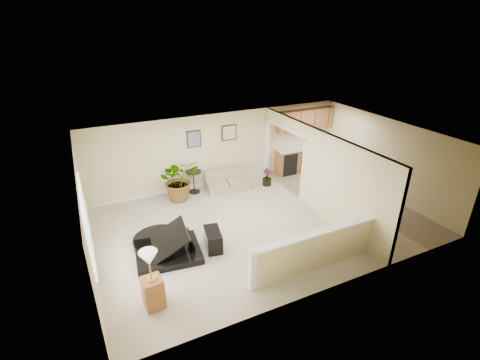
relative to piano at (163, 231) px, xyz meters
name	(u,v)px	position (x,y,z in m)	size (l,w,h in m)	color
floor	(262,222)	(2.87, 0.20, -0.61)	(9.00, 9.00, 0.00)	#B4A58C
back_wall	(221,149)	(2.87, 3.20, 0.64)	(9.00, 0.04, 2.50)	beige
front_wall	(335,240)	(2.87, -2.80, 0.64)	(9.00, 0.04, 2.50)	beige
left_wall	(86,220)	(-1.63, 0.20, 0.64)	(0.04, 6.00, 2.50)	beige
right_wall	(385,157)	(7.37, 0.20, 0.64)	(0.04, 6.00, 2.50)	beige
ceiling	(264,139)	(2.87, 0.20, 1.89)	(9.00, 6.00, 0.04)	white
kitchen_vinyl	(347,200)	(6.02, 0.20, -0.61)	(2.70, 6.00, 0.01)	tan
interior_partition	(312,169)	(4.67, 0.45, 0.61)	(0.18, 5.99, 2.50)	beige
pony_half_wall	(314,250)	(2.94, -2.10, -0.09)	(3.42, 0.22, 1.00)	beige
left_window	(86,223)	(-1.62, -0.30, 0.84)	(0.05, 2.15, 1.45)	white
wall_art_left	(194,139)	(1.92, 3.17, 1.14)	(0.48, 0.04, 0.58)	#3C2116
wall_mirror	(229,133)	(3.17, 3.17, 1.19)	(0.55, 0.04, 0.55)	#3C2116
kitchen_cabinets	(302,148)	(6.06, 2.93, 0.26)	(2.36, 0.65, 2.33)	#9C5B33
piano	(163,231)	(0.00, 0.00, 0.00)	(1.94, 1.99, 1.46)	black
piano_bench	(213,239)	(1.15, -0.35, -0.36)	(0.37, 0.74, 0.49)	black
loveseat	(226,180)	(2.83, 2.66, -0.31)	(1.50, 0.96, 0.81)	#978460
accent_table	(194,179)	(1.73, 2.85, -0.12)	(0.53, 0.53, 0.77)	black
palm_plant	(179,180)	(1.17, 2.58, 0.07)	(1.25, 1.08, 1.38)	black
small_plant	(267,178)	(4.21, 2.29, -0.36)	(0.41, 0.41, 0.60)	black
lamp_stand	(152,284)	(-0.65, -1.68, -0.05)	(0.42, 0.42, 1.33)	#9C5B33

